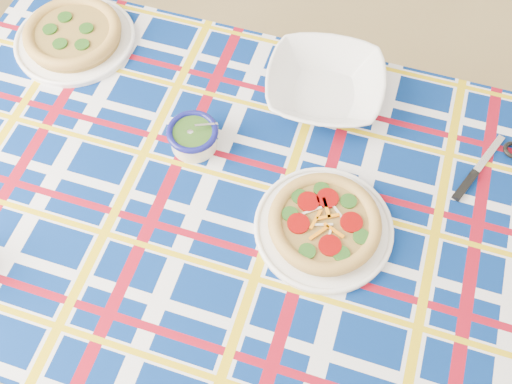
# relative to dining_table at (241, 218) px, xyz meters

# --- Properties ---
(floor) EXTENTS (4.00, 4.00, 0.00)m
(floor) POSITION_rel_dining_table_xyz_m (0.40, 0.29, -0.63)
(floor) COLOR #957C4C
(floor) RESTS_ON ground
(dining_table) EXTENTS (1.66, 1.25, 0.70)m
(dining_table) POSITION_rel_dining_table_xyz_m (0.00, 0.00, 0.00)
(dining_table) COLOR brown
(dining_table) RESTS_ON floor
(tablecloth) EXTENTS (1.70, 1.28, 0.10)m
(tablecloth) POSITION_rel_dining_table_xyz_m (0.00, 0.00, 0.02)
(tablecloth) COLOR navy
(tablecloth) RESTS_ON dining_table
(main_focaccia_plate) EXTENTS (0.31, 0.31, 0.06)m
(main_focaccia_plate) POSITION_rel_dining_table_xyz_m (0.18, -0.05, 0.10)
(main_focaccia_plate) COLOR olive
(main_focaccia_plate) RESTS_ON tablecloth
(pesto_bowl) EXTENTS (0.13, 0.13, 0.07)m
(pesto_bowl) POSITION_rel_dining_table_xyz_m (-0.11, 0.14, 0.11)
(pesto_bowl) COLOR #1C3C10
(pesto_bowl) RESTS_ON tablecloth
(serving_bowl) EXTENTS (0.30, 0.30, 0.07)m
(serving_bowl) POSITION_rel_dining_table_xyz_m (0.17, 0.30, 0.11)
(serving_bowl) COLOR white
(serving_bowl) RESTS_ON tablecloth
(second_focaccia_plate) EXTENTS (0.39, 0.39, 0.06)m
(second_focaccia_plate) POSITION_rel_dining_table_xyz_m (-0.45, 0.42, 0.10)
(second_focaccia_plate) COLOR olive
(second_focaccia_plate) RESTS_ON tablecloth
(table_knife) EXTENTS (0.14, 0.19, 0.01)m
(table_knife) POSITION_rel_dining_table_xyz_m (0.53, 0.16, 0.08)
(table_knife) COLOR silver
(table_knife) RESTS_ON tablecloth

